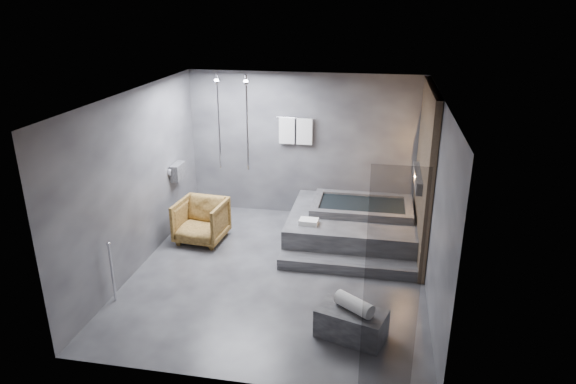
# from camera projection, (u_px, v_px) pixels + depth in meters

# --- Properties ---
(room) EXTENTS (5.00, 5.04, 2.82)m
(room) POSITION_uv_depth(u_px,v_px,m) (307.00, 165.00, 7.66)
(room) COLOR #29292B
(room) RESTS_ON ground
(tub_deck) EXTENTS (2.20, 2.00, 0.50)m
(tub_deck) POSITION_uv_depth(u_px,v_px,m) (352.00, 226.00, 9.18)
(tub_deck) COLOR #2E2E30
(tub_deck) RESTS_ON ground
(tub_step) EXTENTS (2.20, 0.36, 0.18)m
(tub_step) POSITION_uv_depth(u_px,v_px,m) (347.00, 266.00, 8.15)
(tub_step) COLOR #2E2E30
(tub_step) RESTS_ON ground
(concrete_bench) EXTENTS (0.96, 0.71, 0.39)m
(concrete_bench) POSITION_uv_depth(u_px,v_px,m) (351.00, 323.00, 6.52)
(concrete_bench) COLOR #2E2F31
(concrete_bench) RESTS_ON ground
(driftwood_chair) EXTENTS (0.88, 0.90, 0.76)m
(driftwood_chair) POSITION_uv_depth(u_px,v_px,m) (201.00, 221.00, 9.07)
(driftwood_chair) COLOR #472F11
(driftwood_chair) RESTS_ON ground
(rolled_towel) EXTENTS (0.53, 0.46, 0.19)m
(rolled_towel) POSITION_uv_depth(u_px,v_px,m) (354.00, 304.00, 6.42)
(rolled_towel) COLOR white
(rolled_towel) RESTS_ON concrete_bench
(deck_towel) EXTENTS (0.32, 0.24, 0.08)m
(deck_towel) POSITION_uv_depth(u_px,v_px,m) (309.00, 222.00, 8.64)
(deck_towel) COLOR white
(deck_towel) RESTS_ON tub_deck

